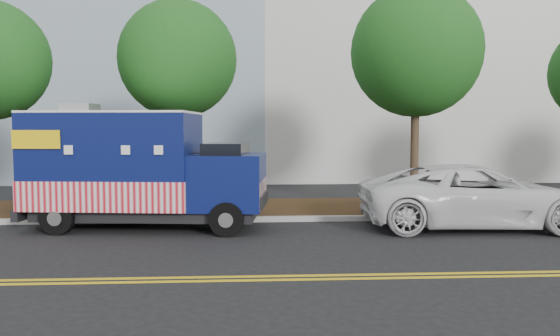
{
  "coord_description": "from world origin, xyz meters",
  "views": [
    {
      "loc": [
        1.17,
        -14.11,
        2.65
      ],
      "look_at": [
        2.04,
        0.6,
        1.6
      ],
      "focal_mm": 35.0,
      "sensor_mm": 36.0,
      "label": 1
    }
  ],
  "objects": [
    {
      "name": "white_car",
      "position": [
        7.29,
        0.14,
        0.85
      ],
      "size": [
        6.3,
        3.18,
        1.71
      ],
      "primitive_type": "imported",
      "rotation": [
        0.0,
        0.0,
        1.51
      ],
      "color": "silver",
      "rests_on": "ground"
    },
    {
      "name": "centerline_near",
      "position": [
        0.0,
        -4.45,
        0.01
      ],
      "size": [
        120.0,
        0.1,
        0.01
      ],
      "primitive_type": "cube",
      "color": "gold",
      "rests_on": "ground"
    },
    {
      "name": "mulch_strip",
      "position": [
        0.0,
        3.5,
        0.07
      ],
      "size": [
        120.0,
        4.0,
        0.15
      ],
      "primitive_type": "cube",
      "color": "black",
      "rests_on": "ground"
    },
    {
      "name": "curb",
      "position": [
        0.0,
        1.4,
        0.07
      ],
      "size": [
        120.0,
        0.18,
        0.15
      ],
      "primitive_type": "cube",
      "color": "#9E9E99",
      "rests_on": "ground"
    },
    {
      "name": "ground",
      "position": [
        0.0,
        0.0,
        0.0
      ],
      "size": [
        120.0,
        120.0,
        0.0
      ],
      "primitive_type": "plane",
      "color": "black",
      "rests_on": "ground"
    },
    {
      "name": "centerline_far",
      "position": [
        0.0,
        -4.7,
        0.01
      ],
      "size": [
        120.0,
        0.1,
        0.01
      ],
      "primitive_type": "cube",
      "color": "gold",
      "rests_on": "ground"
    },
    {
      "name": "tree_b",
      "position": [
        -1.07,
        3.79,
        4.89
      ],
      "size": [
        3.79,
        3.79,
        6.8
      ],
      "color": "#38281C",
      "rests_on": "ground"
    },
    {
      "name": "food_truck",
      "position": [
        -1.83,
        0.64,
        1.51
      ],
      "size": [
        6.54,
        3.05,
        3.33
      ],
      "rotation": [
        0.0,
        0.0,
        -0.11
      ],
      "color": "black",
      "rests_on": "ground"
    },
    {
      "name": "sign_post",
      "position": [
        -2.29,
        1.92,
        1.2
      ],
      "size": [
        0.06,
        0.06,
        2.4
      ],
      "primitive_type": "cube",
      "color": "#473828",
      "rests_on": "ground"
    },
    {
      "name": "tree_c",
      "position": [
        6.52,
        3.08,
        5.1
      ],
      "size": [
        4.14,
        4.14,
        7.18
      ],
      "color": "#38281C",
      "rests_on": "ground"
    }
  ]
}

